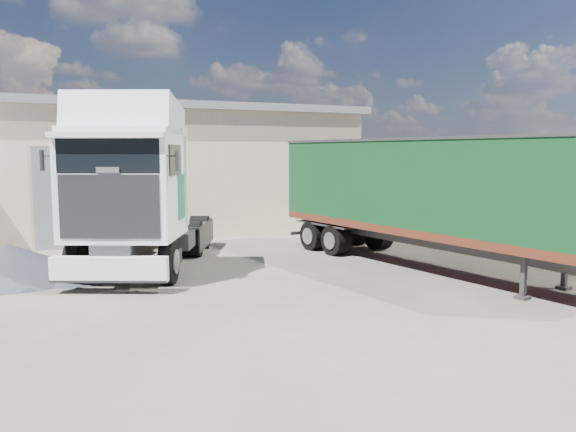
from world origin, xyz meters
name	(u,v)px	position (x,y,z in m)	size (l,w,h in m)	color
ground	(242,313)	(0.00, 0.00, 0.00)	(120.00, 120.00, 0.00)	black
brick_boundary_wall	(469,207)	(11.50, 6.00, 1.25)	(0.35, 26.00, 2.50)	maroon
tractor_unit	(136,200)	(-1.37, 4.94, 2.06)	(5.53, 7.65, 4.90)	black
box_trailer	(429,190)	(6.52, 2.17, 2.31)	(4.27, 11.62, 3.78)	#2D2D30
gravel_heap	(5,263)	(-4.73, 5.56, 0.44)	(5.36, 4.74, 0.96)	black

